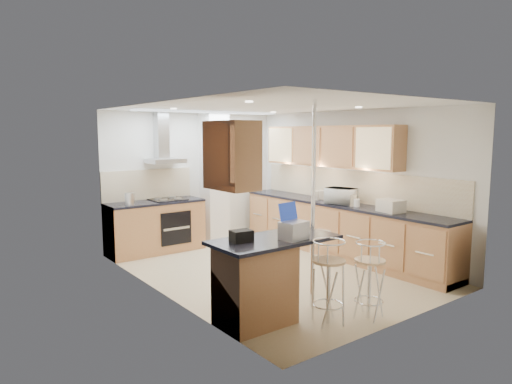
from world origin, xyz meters
TOP-DOWN VIEW (x-y plane):
  - ground at (0.00, 0.00)m, footprint 4.80×4.80m
  - room_shell at (0.32, 0.38)m, footprint 3.64×4.84m
  - right_counter at (1.50, 0.00)m, footprint 0.63×4.40m
  - back_counter at (-0.95, 2.10)m, footprint 1.70×0.63m
  - peninsula at (-1.12, -1.45)m, footprint 1.47×0.72m
  - microwave at (1.43, -0.11)m, footprint 0.44×0.56m
  - laptop at (-0.99, -1.63)m, footprint 0.32×0.26m
  - bag at (-1.52, -1.36)m, footprint 0.25×0.19m
  - bar_stool_near at (-0.73, -1.92)m, footprint 0.41×0.41m
  - bar_stool_end at (-0.25, -2.10)m, footprint 0.52×0.52m
  - jar_a at (1.57, 0.47)m, footprint 0.15×0.15m
  - jar_b at (1.42, 0.48)m, footprint 0.12×0.12m
  - jar_c at (1.42, -0.37)m, footprint 0.15×0.15m
  - jar_d at (1.42, -0.46)m, footprint 0.13×0.13m
  - bread_bin at (1.44, -1.11)m, footprint 0.34×0.40m
  - kettle at (-1.47, 1.94)m, footprint 0.16×0.16m

SIDE VIEW (x-z plane):
  - ground at x=0.00m, z-range 0.00..0.00m
  - bar_stool_end at x=-0.25m, z-range 0.00..0.90m
  - back_counter at x=-0.95m, z-range 0.00..0.92m
  - right_counter at x=1.50m, z-range 0.00..0.92m
  - peninsula at x=-1.12m, z-range 0.01..0.95m
  - bar_stool_near at x=-0.73m, z-range 0.00..0.95m
  - jar_d at x=1.42m, z-range 0.92..1.05m
  - jar_b at x=1.42m, z-range 0.92..1.08m
  - bag at x=-1.52m, z-range 0.94..1.07m
  - jar_a at x=1.57m, z-range 0.92..1.09m
  - jar_c at x=1.42m, z-range 0.92..1.10m
  - bread_bin at x=1.44m, z-range 0.92..1.11m
  - kettle at x=-1.47m, z-range 0.92..1.13m
  - laptop at x=-0.99m, z-range 0.94..1.14m
  - microwave at x=1.43m, z-range 0.92..1.19m
  - room_shell at x=0.32m, z-range 0.29..2.80m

